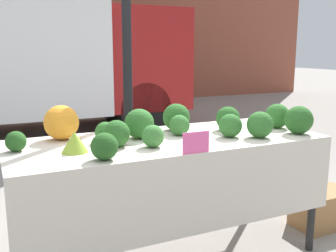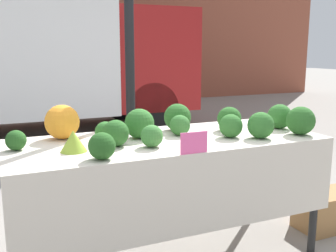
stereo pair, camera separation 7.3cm
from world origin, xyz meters
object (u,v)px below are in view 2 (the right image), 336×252
object	(u,v)px
price_sign	(194,143)
produce_crate	(326,210)
parked_truck	(16,45)
orange_cauliflower	(62,122)

from	to	relation	value
price_sign	produce_crate	distance (m)	1.50
parked_truck	produce_crate	size ratio (longest dim) A/B	11.21
orange_cauliflower	produce_crate	world-z (taller)	orange_cauliflower
orange_cauliflower	price_sign	size ratio (longest dim) A/B	1.34
orange_cauliflower	parked_truck	bearing A→B (deg)	90.64
parked_truck	produce_crate	world-z (taller)	parked_truck
parked_truck	produce_crate	bearing A→B (deg)	-66.37
orange_cauliflower	produce_crate	distance (m)	2.05
price_sign	produce_crate	world-z (taller)	price_sign
price_sign	produce_crate	size ratio (longest dim) A/B	0.35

